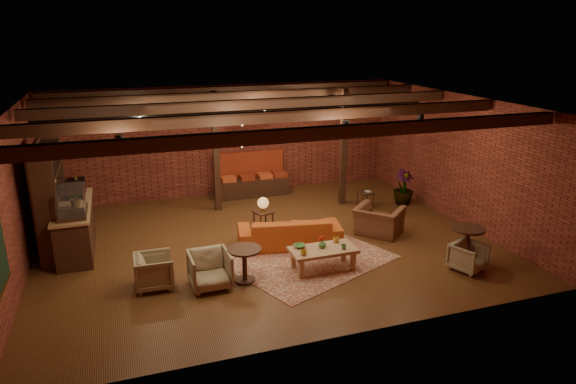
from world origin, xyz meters
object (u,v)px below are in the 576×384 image
object	(u,v)px
coffee_table	(322,251)
side_table_book	(366,193)
armchair_a	(154,270)
armchair_b	(210,268)
round_table_right	(467,240)
plant_tall	(406,153)
armchair_far	(468,255)
side_table_lamp	(263,206)
armchair_right	(379,216)
sofa	(290,232)
round_table_left	(245,259)

from	to	relation	value
coffee_table	side_table_book	xyz separation A→B (m)	(2.58, 3.16, -0.00)
armchair_a	armchair_b	bearing A→B (deg)	-107.19
round_table_right	plant_tall	bearing A→B (deg)	78.69
armchair_far	armchair_b	bearing A→B (deg)	146.68
side_table_lamp	armchair_far	xyz separation A→B (m)	(3.36, -3.37, -0.34)
armchair_a	armchair_right	distance (m)	5.39
coffee_table	round_table_right	size ratio (longest dim) A/B	1.69
side_table_lamp	round_table_right	xyz separation A→B (m)	(3.51, -3.10, -0.12)
sofa	plant_tall	world-z (taller)	plant_tall
armchair_b	armchair_far	xyz separation A→B (m)	(5.11, -0.97, -0.07)
sofa	side_table_book	size ratio (longest dim) A/B	5.04
coffee_table	armchair_b	world-z (taller)	armchair_b
armchair_far	round_table_left	bearing A→B (deg)	144.99
side_table_book	side_table_lamp	bearing A→B (deg)	-166.38
round_table_right	plant_tall	world-z (taller)	plant_tall
sofa	side_table_lamp	distance (m)	1.13
armchair_far	plant_tall	bearing A→B (deg)	54.90
sofa	side_table_lamp	world-z (taller)	side_table_lamp
side_table_book	armchair_a	bearing A→B (deg)	-154.40
coffee_table	armchair_a	xyz separation A→B (m)	(-3.31, 0.34, -0.05)
round_table_left	armchair_a	world-z (taller)	armchair_a
armchair_b	side_table_book	bearing A→B (deg)	31.03
armchair_b	armchair_right	xyz separation A→B (m)	(4.29, 1.31, 0.07)
coffee_table	side_table_lamp	bearing A→B (deg)	103.13
sofa	armchair_b	xyz separation A→B (m)	(-2.07, -1.36, 0.05)
side_table_lamp	round_table_right	bearing A→B (deg)	-41.42
coffee_table	side_table_book	world-z (taller)	coffee_table
round_table_left	armchair_a	xyz separation A→B (m)	(-1.69, 0.33, -0.11)
side_table_lamp	plant_tall	distance (m)	4.39
armchair_b	round_table_right	world-z (taller)	round_table_right
armchair_a	round_table_right	size ratio (longest dim) A/B	0.90
round_table_right	coffee_table	bearing A→B (deg)	166.64
armchair_b	plant_tall	distance (m)	6.83
side_table_lamp	armchair_b	distance (m)	2.98
armchair_right	round_table_left	bearing A→B (deg)	67.88
sofa	side_table_lamp	bearing A→B (deg)	-62.33
coffee_table	armchair_a	size ratio (longest dim) A/B	1.88
round_table_left	sofa	bearing A→B (deg)	44.39
round_table_left	armchair_b	bearing A→B (deg)	-179.44
armchair_far	armchair_right	bearing A→B (deg)	87.12
side_table_lamp	armchair_far	bearing A→B (deg)	-45.06
coffee_table	sofa	bearing A→B (deg)	99.90
side_table_book	coffee_table	bearing A→B (deg)	-129.24
side_table_lamp	armchair_a	xyz separation A→B (m)	(-2.75, -2.06, -0.29)
side_table_lamp	round_table_left	distance (m)	2.62
side_table_lamp	armchair_b	world-z (taller)	side_table_lamp
coffee_table	side_table_book	distance (m)	4.07
armchair_a	side_table_lamp	bearing A→B (deg)	-51.82
armchair_a	armchair_far	size ratio (longest dim) A/B	1.13
round_table_left	plant_tall	distance (m)	6.23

